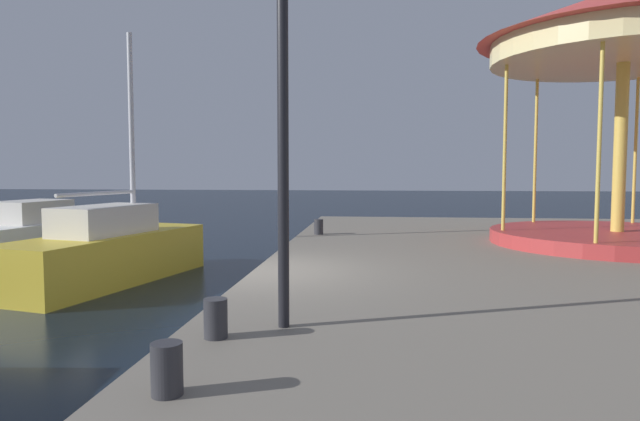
% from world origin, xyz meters
% --- Properties ---
extents(ground_plane, '(120.00, 120.00, 0.00)m').
position_xyz_m(ground_plane, '(0.00, 0.00, 0.00)').
color(ground_plane, black).
extents(motorboat_white, '(2.62, 4.98, 1.61)m').
position_xyz_m(motorboat_white, '(-7.96, 6.27, 0.62)').
color(motorboat_white, white).
rests_on(motorboat_white, ground).
extents(sailboat_yellow, '(2.84, 5.45, 5.64)m').
position_xyz_m(sailboat_yellow, '(-3.85, 2.51, 0.69)').
color(sailboat_yellow, gold).
rests_on(sailboat_yellow, ground).
extents(carousel, '(6.35, 6.35, 5.75)m').
position_xyz_m(carousel, '(7.50, 4.10, 5.13)').
color(carousel, '#B23333').
rests_on(carousel, quay_dock).
extents(lamp_post_mid_promenade, '(0.36, 0.36, 4.50)m').
position_xyz_m(lamp_post_mid_promenade, '(1.10, -3.35, 3.86)').
color(lamp_post_mid_promenade, black).
rests_on(lamp_post_mid_promenade, quay_dock).
extents(bollard_south, '(0.24, 0.24, 0.40)m').
position_xyz_m(bollard_south, '(0.53, -5.27, 1.00)').
color(bollard_south, '#2D2D33').
rests_on(bollard_south, quay_dock).
extents(bollard_north, '(0.24, 0.24, 0.40)m').
position_xyz_m(bollard_north, '(0.48, -3.82, 1.00)').
color(bollard_north, '#2D2D33').
rests_on(bollard_north, quay_dock).
extents(bollard_center, '(0.24, 0.24, 0.40)m').
position_xyz_m(bollard_center, '(0.53, 5.40, 1.00)').
color(bollard_center, '#2D2D33').
rests_on(bollard_center, quay_dock).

